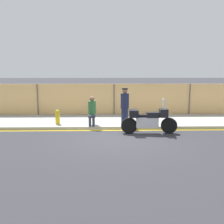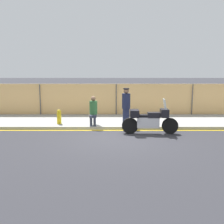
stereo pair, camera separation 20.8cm
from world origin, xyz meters
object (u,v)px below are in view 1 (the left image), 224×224
(officer_standing, at_px, (125,105))
(person_seated_on_curb, at_px, (92,109))
(motorcycle, at_px, (149,120))
(fire_hydrant, at_px, (58,117))

(officer_standing, relative_size, person_seated_on_curb, 1.27)
(motorcycle, bearing_deg, fire_hydrant, 162.77)
(motorcycle, distance_m, fire_hydrant, 4.26)
(motorcycle, relative_size, person_seated_on_curb, 1.79)
(motorcycle, bearing_deg, person_seated_on_curb, 155.64)
(person_seated_on_curb, bearing_deg, officer_standing, 11.29)
(motorcycle, relative_size, fire_hydrant, 3.49)
(officer_standing, distance_m, person_seated_on_curb, 1.55)
(officer_standing, height_order, fire_hydrant, officer_standing)
(officer_standing, xyz_separation_m, fire_hydrant, (-3.14, -0.12, -0.51))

